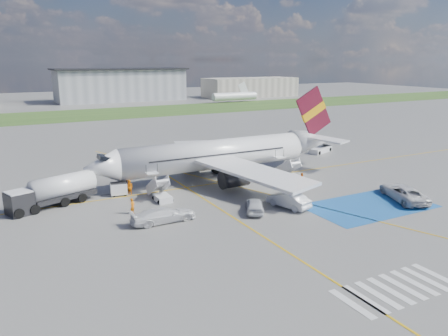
{
  "coord_description": "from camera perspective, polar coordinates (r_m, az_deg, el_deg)",
  "views": [
    {
      "loc": [
        -25.57,
        -36.79,
        15.68
      ],
      "look_at": [
        -2.58,
        6.41,
        3.5
      ],
      "focal_mm": 35.0,
      "sensor_mm": 36.0,
      "label": 1
    }
  ],
  "objects": [
    {
      "name": "terminal_east",
      "position": [
        193.41,
        3.43,
        10.49
      ],
      "size": [
        40.0,
        16.0,
        8.0
      ],
      "primitive_type": "cube",
      "color": "gray",
      "rests_on": "ground"
    },
    {
      "name": "grass_strip",
      "position": [
        135.16,
        -17.04,
        6.71
      ],
      "size": [
        400.0,
        30.0,
        0.01
      ],
      "primitive_type": "cube",
      "color": "#2D4C1E",
      "rests_on": "ground"
    },
    {
      "name": "car_silver_b",
      "position": [
        48.08,
        8.4,
        -4.15
      ],
      "size": [
        3.05,
        5.4,
        1.68
      ],
      "primitive_type": "imported",
      "rotation": [
        0.0,
        0.0,
        3.4
      ],
      "color": "silver",
      "rests_on": "ground"
    },
    {
      "name": "taxiway_line_cross",
      "position": [
        37.23,
        8.77,
        -11.09
      ],
      "size": [
        0.2,
        60.0,
        0.01
      ],
      "primitive_type": "cube",
      "color": "gold",
      "rests_on": "ground"
    },
    {
      "name": "taxiway_line_main",
      "position": [
        57.27,
        -0.35,
        -1.91
      ],
      "size": [
        120.0,
        0.2,
        0.01
      ],
      "primitive_type": "cube",
      "color": "gold",
      "rests_on": "ground"
    },
    {
      "name": "staging_box",
      "position": [
        50.85,
        18.4,
        -4.72
      ],
      "size": [
        14.0,
        8.0,
        0.01
      ],
      "primitive_type": "cube",
      "color": "#1A559D",
      "rests_on": "ground"
    },
    {
      "name": "crew_fwd",
      "position": [
        46.62,
        -11.86,
        -4.89
      ],
      "size": [
        0.73,
        0.71,
        1.68
      ],
      "primitive_type": "imported",
      "rotation": [
        0.0,
        0.0,
        0.71
      ],
      "color": "orange",
      "rests_on": "ground"
    },
    {
      "name": "airliner",
      "position": [
        58.85,
        0.04,
        1.93
      ],
      "size": [
        36.81,
        32.95,
        11.92
      ],
      "color": "silver",
      "rests_on": "ground"
    },
    {
      "name": "crew_nose",
      "position": [
        53.09,
        -12.23,
        -2.49
      ],
      "size": [
        1.08,
        1.13,
        1.83
      ],
      "primitive_type": "imported",
      "rotation": [
        0.0,
        0.0,
        -0.97
      ],
      "color": "orange",
      "rests_on": "ground"
    },
    {
      "name": "crew_aft",
      "position": [
        56.14,
        10.13,
        -1.51
      ],
      "size": [
        0.49,
        1.07,
        1.79
      ],
      "primitive_type": "imported",
      "rotation": [
        0.0,
        0.0,
        1.52
      ],
      "color": "orange",
      "rests_on": "ground"
    },
    {
      "name": "terminal_centre",
      "position": [
        177.99,
        -13.37,
        10.49
      ],
      "size": [
        48.0,
        18.0,
        12.0
      ],
      "primitive_type": "cube",
      "color": "gray",
      "rests_on": "ground"
    },
    {
      "name": "belt_loader",
      "position": [
        77.75,
        12.51,
        2.32
      ],
      "size": [
        5.82,
        3.68,
        1.69
      ],
      "rotation": [
        0.0,
        0.0,
        0.38
      ],
      "color": "silver",
      "rests_on": "ground"
    },
    {
      "name": "ground",
      "position": [
        47.46,
        6.43,
        -5.4
      ],
      "size": [
        400.0,
        400.0,
        0.0
      ],
      "primitive_type": "plane",
      "color": "#60605E",
      "rests_on": "ground"
    },
    {
      "name": "van_white_b",
      "position": [
        43.75,
        -7.9,
        -5.8
      ],
      "size": [
        5.0,
        2.06,
        1.95
      ],
      "primitive_type": "imported",
      "rotation": [
        0.0,
        0.0,
        1.58
      ],
      "color": "silver",
      "rests_on": "ground"
    },
    {
      "name": "crosswalk",
      "position": [
        34.11,
        21.59,
        -14.44
      ],
      "size": [
        9.0,
        4.0,
        0.01
      ],
      "color": "silver",
      "rests_on": "ground"
    },
    {
      "name": "taxiway_line_diag",
      "position": [
        57.27,
        -0.35,
        -1.91
      ],
      "size": [
        20.71,
        56.45,
        0.01
      ],
      "primitive_type": "cube",
      "rotation": [
        0.0,
        0.0,
        0.35
      ],
      "color": "gold",
      "rests_on": "ground"
    },
    {
      "name": "fuel_tanker",
      "position": [
        51.45,
        -21.42,
        -3.16
      ],
      "size": [
        9.85,
        5.56,
        3.27
      ],
      "rotation": [
        0.0,
        0.0,
        0.34
      ],
      "color": "black",
      "rests_on": "ground"
    },
    {
      "name": "airstairs_fwd",
      "position": [
        50.54,
        -8.19,
        -3.5
      ],
      "size": [
        1.9,
        5.2,
        3.6
      ],
      "color": "silver",
      "rests_on": "ground"
    },
    {
      "name": "car_silver_a",
      "position": [
        46.26,
        4.03,
        -4.87
      ],
      "size": [
        3.74,
        4.78,
        1.52
      ],
      "primitive_type": "imported",
      "rotation": [
        0.0,
        0.0,
        2.64
      ],
      "color": "silver",
      "rests_on": "ground"
    },
    {
      "name": "airstairs_aft",
      "position": [
        59.09,
        8.91,
        -0.96
      ],
      "size": [
        1.9,
        5.2,
        3.6
      ],
      "color": "silver",
      "rests_on": "ground"
    },
    {
      "name": "gpu_cart",
      "position": [
        53.24,
        -13.6,
        -2.75
      ],
      "size": [
        2.05,
        1.47,
        1.59
      ],
      "rotation": [
        0.0,
        0.0,
        -0.14
      ],
      "color": "silver",
      "rests_on": "ground"
    },
    {
      "name": "van_white_a",
      "position": [
        54.2,
        22.39,
        -2.68
      ],
      "size": [
        4.84,
        6.63,
        2.26
      ],
      "primitive_type": "imported",
      "rotation": [
        0.0,
        0.0,
        2.76
      ],
      "color": "silver",
      "rests_on": "ground"
    }
  ]
}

